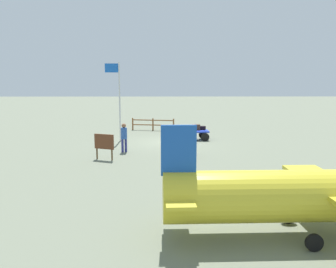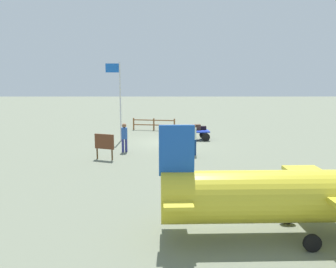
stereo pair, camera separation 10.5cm
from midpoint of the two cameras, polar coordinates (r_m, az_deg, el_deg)
name	(u,v)px [view 1 (the left image)]	position (r m, az deg, el deg)	size (l,w,h in m)	color
ground_plane	(169,142)	(23.07, -0.04, -1.36)	(120.00, 120.00, 0.00)	slate
luggage_cart	(194,133)	(23.91, 4.08, 0.11)	(2.01, 1.22, 0.66)	blue
suitcase_grey	(202,128)	(24.28, 5.41, 0.99)	(0.50, 0.35, 0.26)	black
suitcase_navy	(189,128)	(23.67, 3.31, 0.91)	(0.66, 0.42, 0.34)	navy
suitcase_tan	(196,127)	(24.12, 4.48, 1.11)	(0.53, 0.39, 0.38)	#462E1E
worker_lead	(193,138)	(19.05, 3.99, -0.59)	(0.41, 0.41, 1.73)	navy
worker_trailing	(124,135)	(20.00, -7.33, -0.21)	(0.47, 0.47, 1.66)	navy
flagpole	(118,94)	(23.52, -8.29, 6.39)	(0.97, 0.10, 5.23)	silver
signboard	(104,143)	(18.30, -10.52, -1.48)	(1.06, 0.46, 1.34)	#4C3319
wooden_fence	(153,123)	(28.36, -2.58, 1.72)	(3.45, 0.70, 0.98)	brown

